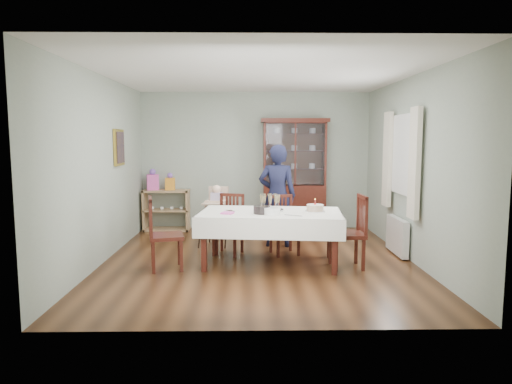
{
  "coord_description": "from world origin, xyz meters",
  "views": [
    {
      "loc": [
        -0.14,
        -6.59,
        1.78
      ],
      "look_at": [
        -0.03,
        0.2,
        0.99
      ],
      "focal_mm": 32.0,
      "sensor_mm": 36.0,
      "label": 1
    }
  ],
  "objects_px": {
    "birthday_cake": "(315,208)",
    "sideboard": "(167,210)",
    "dining_table": "(270,238)",
    "chair_end_left": "(165,248)",
    "champagne_tray": "(270,206)",
    "china_cabinet": "(294,173)",
    "high_chair": "(217,222)",
    "chair_far_right": "(284,237)",
    "woman": "(277,196)",
    "chair_end_right": "(348,246)",
    "gift_bag_pink": "(153,181)",
    "chair_far_left": "(229,237)",
    "gift_bag_orange": "(170,182)"
  },
  "relations": [
    {
      "from": "dining_table",
      "to": "gift_bag_orange",
      "type": "xyz_separation_m",
      "value": [
        -1.84,
        2.47,
        0.56
      ]
    },
    {
      "from": "dining_table",
      "to": "champagne_tray",
      "type": "relative_size",
      "value": 5.37
    },
    {
      "from": "china_cabinet",
      "to": "chair_far_left",
      "type": "bearing_deg",
      "value": -122.64
    },
    {
      "from": "chair_far_left",
      "to": "birthday_cake",
      "type": "bearing_deg",
      "value": -8.14
    },
    {
      "from": "dining_table",
      "to": "chair_far_left",
      "type": "bearing_deg",
      "value": 136.37
    },
    {
      "from": "dining_table",
      "to": "chair_end_right",
      "type": "distance_m",
      "value": 1.09
    },
    {
      "from": "chair_far_left",
      "to": "woman",
      "type": "height_order",
      "value": "woman"
    },
    {
      "from": "high_chair",
      "to": "dining_table",
      "type": "bearing_deg",
      "value": -42.38
    },
    {
      "from": "chair_far_left",
      "to": "chair_end_right",
      "type": "xyz_separation_m",
      "value": [
        1.7,
        -0.78,
        0.03
      ]
    },
    {
      "from": "high_chair",
      "to": "chair_end_right",
      "type": "bearing_deg",
      "value": -23.46
    },
    {
      "from": "chair_far_left",
      "to": "chair_far_right",
      "type": "height_order",
      "value": "chair_far_left"
    },
    {
      "from": "chair_end_left",
      "to": "birthday_cake",
      "type": "height_order",
      "value": "chair_end_left"
    },
    {
      "from": "sideboard",
      "to": "gift_bag_pink",
      "type": "distance_m",
      "value": 0.64
    },
    {
      "from": "sideboard",
      "to": "woman",
      "type": "distance_m",
      "value": 2.54
    },
    {
      "from": "birthday_cake",
      "to": "sideboard",
      "type": "bearing_deg",
      "value": 135.43
    },
    {
      "from": "woman",
      "to": "chair_end_left",
      "type": "bearing_deg",
      "value": 45.7
    },
    {
      "from": "chair_end_left",
      "to": "chair_end_right",
      "type": "xyz_separation_m",
      "value": [
        2.53,
        0.04,
        0.0
      ]
    },
    {
      "from": "china_cabinet",
      "to": "high_chair",
      "type": "height_order",
      "value": "china_cabinet"
    },
    {
      "from": "dining_table",
      "to": "chair_end_left",
      "type": "distance_m",
      "value": 1.48
    },
    {
      "from": "chair_end_right",
      "to": "china_cabinet",
      "type": "bearing_deg",
      "value": -171.33
    },
    {
      "from": "high_chair",
      "to": "chair_end_left",
      "type": "bearing_deg",
      "value": -101.7
    },
    {
      "from": "dining_table",
      "to": "sideboard",
      "type": "bearing_deg",
      "value": 127.62
    },
    {
      "from": "chair_far_left",
      "to": "woman",
      "type": "xyz_separation_m",
      "value": [
        0.79,
        0.53,
        0.57
      ]
    },
    {
      "from": "sideboard",
      "to": "chair_end_right",
      "type": "height_order",
      "value": "chair_end_right"
    },
    {
      "from": "dining_table",
      "to": "chair_end_left",
      "type": "bearing_deg",
      "value": -171.02
    },
    {
      "from": "chair_far_left",
      "to": "woman",
      "type": "bearing_deg",
      "value": 51.65
    },
    {
      "from": "chair_end_right",
      "to": "woman",
      "type": "relative_size",
      "value": 0.6
    },
    {
      "from": "woman",
      "to": "birthday_cake",
      "type": "height_order",
      "value": "woman"
    },
    {
      "from": "woman",
      "to": "champagne_tray",
      "type": "bearing_deg",
      "value": 86.61
    },
    {
      "from": "sideboard",
      "to": "chair_end_left",
      "type": "xyz_separation_m",
      "value": [
        0.46,
        -2.72,
        -0.1
      ]
    },
    {
      "from": "dining_table",
      "to": "china_cabinet",
      "type": "bearing_deg",
      "value": 76.81
    },
    {
      "from": "chair_far_left",
      "to": "champagne_tray",
      "type": "distance_m",
      "value": 0.98
    },
    {
      "from": "woman",
      "to": "gift_bag_pink",
      "type": "distance_m",
      "value": 2.7
    },
    {
      "from": "chair_far_right",
      "to": "woman",
      "type": "bearing_deg",
      "value": 81.38
    },
    {
      "from": "chair_far_left",
      "to": "champagne_tray",
      "type": "xyz_separation_m",
      "value": [
        0.62,
        -0.51,
        0.56
      ]
    },
    {
      "from": "chair_far_right",
      "to": "chair_far_left",
      "type": "bearing_deg",
      "value": 162.74
    },
    {
      "from": "sideboard",
      "to": "high_chair",
      "type": "bearing_deg",
      "value": -50.72
    },
    {
      "from": "champagne_tray",
      "to": "china_cabinet",
      "type": "bearing_deg",
      "value": 76.26
    },
    {
      "from": "gift_bag_pink",
      "to": "gift_bag_orange",
      "type": "bearing_deg",
      "value": 0.0
    },
    {
      "from": "chair_far_left",
      "to": "gift_bag_orange",
      "type": "distance_m",
      "value": 2.33
    },
    {
      "from": "dining_table",
      "to": "woman",
      "type": "height_order",
      "value": "woman"
    },
    {
      "from": "chair_end_right",
      "to": "chair_far_right",
      "type": "bearing_deg",
      "value": -134.76
    },
    {
      "from": "woman",
      "to": "champagne_tray",
      "type": "xyz_separation_m",
      "value": [
        -0.17,
        -1.04,
        -0.02
      ]
    },
    {
      "from": "dining_table",
      "to": "chair_far_left",
      "type": "height_order",
      "value": "chair_far_left"
    },
    {
      "from": "china_cabinet",
      "to": "gift_bag_pink",
      "type": "distance_m",
      "value": 2.75
    },
    {
      "from": "chair_end_left",
      "to": "champagne_tray",
      "type": "relative_size",
      "value": 2.54
    },
    {
      "from": "chair_far_right",
      "to": "gift_bag_pink",
      "type": "height_order",
      "value": "gift_bag_pink"
    },
    {
      "from": "chair_far_left",
      "to": "birthday_cake",
      "type": "distance_m",
      "value": 1.49
    },
    {
      "from": "chair_far_left",
      "to": "champagne_tray",
      "type": "relative_size",
      "value": 2.37
    },
    {
      "from": "gift_bag_orange",
      "to": "birthday_cake",
      "type": "bearing_deg",
      "value": -45.31
    }
  ]
}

